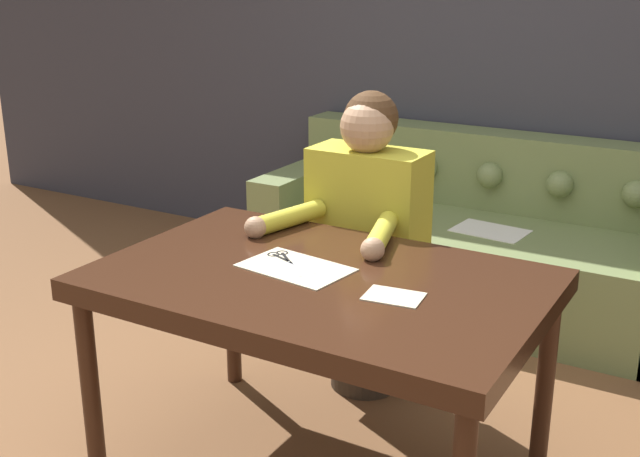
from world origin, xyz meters
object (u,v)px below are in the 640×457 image
Objects in this scene: dining_table at (319,295)px; couch at (477,245)px; person at (366,243)px; scissors at (285,259)px.

dining_table is 1.73m from couch.
person is (-0.15, 0.62, -0.04)m from dining_table.
couch is at bearing 85.22° from person.
scissors reaches higher than dining_table.
couch is (-0.06, 1.69, -0.36)m from dining_table.
scissors is (-0.16, 0.06, 0.07)m from dining_table.
person reaches higher than scissors.
person reaches higher than dining_table.
couch is at bearing 92.05° from dining_table.
dining_table is 0.18m from scissors.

